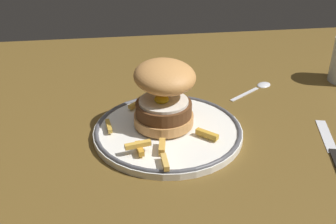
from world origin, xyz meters
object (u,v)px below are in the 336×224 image
object	(u,v)px
burger	(164,93)
spoon	(260,86)
dinner_plate	(168,130)
knife	(333,151)

from	to	relation	value
burger	spoon	bearing A→B (deg)	32.17
dinner_plate	knife	xyz separation A→B (cm)	(26.65, -9.29, -0.58)
dinner_plate	burger	size ratio (longest dim) A/B	1.80
burger	spoon	distance (cm)	28.48
burger	knife	xyz separation A→B (cm)	(27.03, -11.41, -7.04)
dinner_plate	burger	xyz separation A→B (cm)	(-0.38, 2.12, 6.46)
dinner_plate	knife	size ratio (longest dim) A/B	1.50
burger	knife	bearing A→B (deg)	-22.88
knife	dinner_plate	bearing A→B (deg)	160.78
dinner_plate	spoon	xyz separation A→B (cm)	(23.00, 16.82, -0.48)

